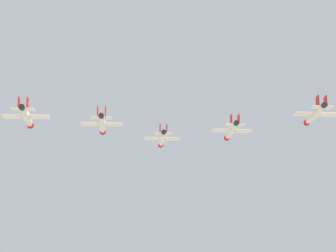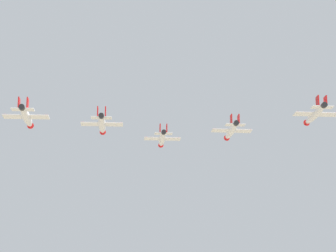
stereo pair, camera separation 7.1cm
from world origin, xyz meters
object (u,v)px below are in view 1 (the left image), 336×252
at_px(jet_lead, 162,139).
at_px(jet_left_outer, 27,117).
at_px(jet_right_outer, 315,114).
at_px(jet_left_wingman, 102,124).
at_px(jet_right_wingman, 231,131).

xyz_separation_m(jet_lead, jet_left_outer, (45.57, 5.98, -4.93)).
relative_size(jet_left_outer, jet_right_outer, 0.99).
relative_size(jet_left_wingman, jet_right_wingman, 1.03).
distance_m(jet_left_wingman, jet_right_wingman, 29.78).
xyz_separation_m(jet_lead, jet_right_outer, (1.44, 45.94, -3.16)).
distance_m(jet_lead, jet_left_outer, 46.22).
bearing_deg(jet_left_wingman, jet_lead, -39.93).
height_order(jet_lead, jet_right_outer, jet_lead).
distance_m(jet_lead, jet_right_wingman, 23.10).
distance_m(jet_right_wingman, jet_left_outer, 48.03).
height_order(jet_lead, jet_left_outer, jet_lead).
relative_size(jet_lead, jet_left_wingman, 0.96).
height_order(jet_left_outer, jet_right_outer, jet_right_outer).
bearing_deg(jet_right_outer, jet_left_wingman, 67.71).
xyz_separation_m(jet_right_wingman, jet_right_outer, (0.72, 22.97, -0.85)).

